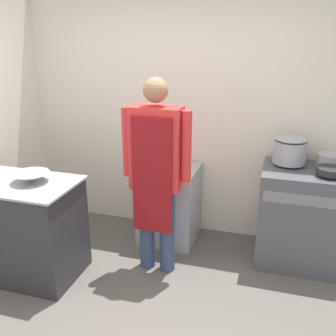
% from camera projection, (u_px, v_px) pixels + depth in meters
% --- Properties ---
extents(ground_plane, '(14.00, 14.00, 0.00)m').
position_uv_depth(ground_plane, '(125.00, 330.00, 2.97)').
color(ground_plane, '#5B5651').
extents(wall_back, '(8.00, 0.05, 2.70)m').
position_uv_depth(wall_back, '(185.00, 110.00, 4.11)').
color(wall_back, silver).
rests_on(wall_back, ground_plane).
extents(prep_counter, '(1.04, 0.65, 0.90)m').
position_uv_depth(prep_counter, '(23.00, 228.00, 3.54)').
color(prep_counter, '#2D2D33').
rests_on(prep_counter, ground_plane).
extents(stove, '(0.82, 0.62, 0.96)m').
position_uv_depth(stove, '(304.00, 217.00, 3.71)').
color(stove, '#4C4F56').
rests_on(stove, ground_plane).
extents(fridge_unit, '(0.57, 0.56, 0.80)m').
position_uv_depth(fridge_unit, '(169.00, 204.00, 4.15)').
color(fridge_unit, '#A8ADB2').
rests_on(fridge_unit, ground_plane).
extents(person_cook, '(0.62, 0.24, 1.78)m').
position_uv_depth(person_cook, '(156.00, 167.00, 3.41)').
color(person_cook, '#38476B').
rests_on(person_cook, ground_plane).
extents(mixing_bowl, '(0.32, 0.32, 0.08)m').
position_uv_depth(mixing_bowl, '(31.00, 177.00, 3.37)').
color(mixing_bowl, '#9EA0A8').
rests_on(mixing_bowl, prep_counter).
extents(stock_pot, '(0.31, 0.31, 0.26)m').
position_uv_depth(stock_pot, '(290.00, 149.00, 3.65)').
color(stock_pot, '#9EA0A8').
rests_on(stock_pot, stove).
extents(saute_pan, '(0.24, 0.24, 0.06)m').
position_uv_depth(saute_pan, '(331.00, 171.00, 3.40)').
color(saute_pan, '#262628').
rests_on(saute_pan, stove).
extents(sauce_pot, '(0.21, 0.21, 0.12)m').
position_uv_depth(sauce_pot, '(329.00, 160.00, 3.58)').
color(sauce_pot, '#9EA0A8').
rests_on(sauce_pot, stove).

